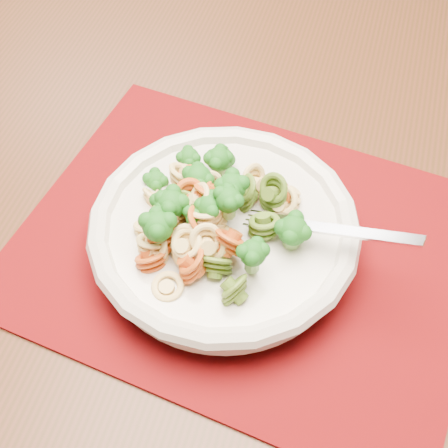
# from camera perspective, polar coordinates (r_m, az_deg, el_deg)

# --- Properties ---
(dining_table) EXTENTS (1.44, 1.05, 0.76)m
(dining_table) POSITION_cam_1_polar(r_m,az_deg,el_deg) (0.78, -0.05, 2.50)
(dining_table) COLOR #482214
(dining_table) RESTS_ON ground
(placemat) EXTENTS (0.50, 0.44, 0.00)m
(placemat) POSITION_cam_1_polar(r_m,az_deg,el_deg) (0.59, 2.00, -2.20)
(placemat) COLOR #5F0904
(placemat) RESTS_ON dining_table
(pasta_bowl) EXTENTS (0.25, 0.25, 0.05)m
(pasta_bowl) POSITION_cam_1_polar(r_m,az_deg,el_deg) (0.57, -0.00, -0.67)
(pasta_bowl) COLOR beige
(pasta_bowl) RESTS_ON placemat
(pasta_broccoli_heap) EXTENTS (0.21, 0.21, 0.06)m
(pasta_broccoli_heap) POSITION_cam_1_polar(r_m,az_deg,el_deg) (0.55, 0.00, 0.38)
(pasta_broccoli_heap) COLOR #E7C172
(pasta_broccoli_heap) RESTS_ON pasta_bowl
(fork) EXTENTS (0.18, 0.08, 0.08)m
(fork) POSITION_cam_1_polar(r_m,az_deg,el_deg) (0.56, 4.37, 0.25)
(fork) COLOR silver
(fork) RESTS_ON pasta_bowl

